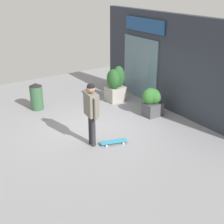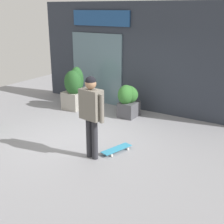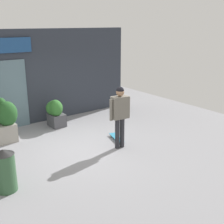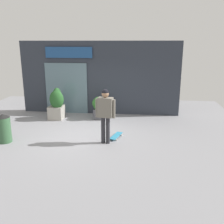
{
  "view_description": "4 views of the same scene",
  "coord_description": "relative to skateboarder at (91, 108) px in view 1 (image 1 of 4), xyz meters",
  "views": [
    {
      "loc": [
        7.55,
        -4.51,
        4.28
      ],
      "look_at": [
        0.92,
        -0.09,
        0.9
      ],
      "focal_mm": 50.98,
      "sensor_mm": 36.0,
      "label": 1
    },
    {
      "loc": [
        4.31,
        -5.43,
        3.06
      ],
      "look_at": [
        0.92,
        -0.09,
        0.9
      ],
      "focal_mm": 49.17,
      "sensor_mm": 36.0,
      "label": 2
    },
    {
      "loc": [
        -3.98,
        -6.61,
        3.44
      ],
      "look_at": [
        0.92,
        -0.09,
        0.9
      ],
      "focal_mm": 46.29,
      "sensor_mm": 36.0,
      "label": 3
    },
    {
      "loc": [
        1.87,
        -8.24,
        3.17
      ],
      "look_at": [
        0.92,
        -0.09,
        0.9
      ],
      "focal_mm": 40.43,
      "sensor_mm": 36.0,
      "label": 4
    }
  ],
  "objects": [
    {
      "name": "skateboarder",
      "position": [
        0.0,
        0.0,
        0.0
      ],
      "size": [
        0.64,
        0.32,
        1.78
      ],
      "rotation": [
        0.0,
        0.0,
        1.45
      ],
      "color": "#28282D",
      "rests_on": "ground_plane"
    },
    {
      "name": "trash_bin",
      "position": [
        -3.3,
        -0.29,
        -0.63
      ],
      "size": [
        0.45,
        0.45,
        0.95
      ],
      "color": "#335938",
      "rests_on": "ground_plane"
    },
    {
      "name": "planter_box_right",
      "position": [
        -0.66,
        2.69,
        -0.57
      ],
      "size": [
        0.58,
        0.65,
        0.96
      ],
      "color": "#47474C",
      "rests_on": "ground_plane"
    },
    {
      "name": "skateboard",
      "position": [
        0.29,
        0.52,
        -1.04
      ],
      "size": [
        0.41,
        0.79,
        0.08
      ],
      "rotation": [
        0.0,
        0.0,
        1.29
      ],
      "color": "teal",
      "rests_on": "ground_plane"
    },
    {
      "name": "building_facade",
      "position": [
        -0.85,
        3.59,
        0.5
      ],
      "size": [
        7.14,
        0.31,
        3.24
      ],
      "color": "#2D333D",
      "rests_on": "ground_plane"
    },
    {
      "name": "planter_box_left",
      "position": [
        -2.44,
        2.46,
        -0.41
      ],
      "size": [
        0.68,
        0.73,
        1.32
      ],
      "color": "gray",
      "rests_on": "ground_plane"
    },
    {
      "name": "ground_plane",
      "position": [
        -0.78,
        0.65,
        -1.1
      ],
      "size": [
        12.0,
        12.0,
        0.0
      ],
      "primitive_type": "plane",
      "color": "gray"
    }
  ]
}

